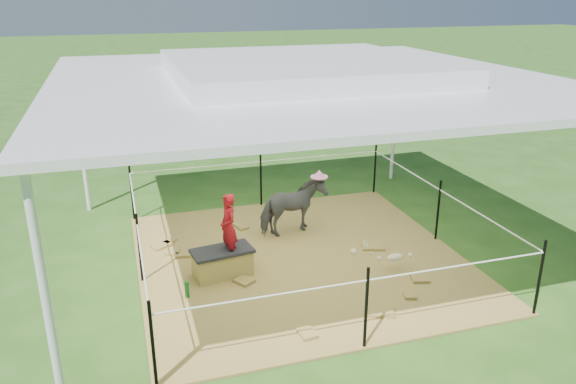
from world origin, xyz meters
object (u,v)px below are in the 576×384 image
object	(u,v)px
woman	(228,220)
picnic_table_far	(349,101)
distant_person	(273,110)
trash_barrel	(341,117)
green_bottle	(187,290)
straw_bale	(223,264)
foal	(395,256)
picnic_table_near	(275,113)
pony	(293,208)

from	to	relation	value
woman	picnic_table_far	xyz separation A→B (m)	(5.87, 9.65, -0.50)
distant_person	trash_barrel	bearing A→B (deg)	149.26
trash_barrel	green_bottle	bearing A→B (deg)	-124.93
straw_bale	foal	size ratio (longest dim) A/B	0.97
foal	picnic_table_near	size ratio (longest dim) A/B	0.40
distant_person	foal	bearing A→B (deg)	83.08
woman	picnic_table_near	distance (m)	8.88
woman	distant_person	xyz separation A→B (m)	(2.80, 7.69, -0.21)
green_bottle	picnic_table_far	distance (m)	12.03
trash_barrel	picnic_table_far	size ratio (longest dim) A/B	0.63
pony	foal	size ratio (longest dim) A/B	1.34
trash_barrel	distant_person	bearing A→B (deg)	152.23
straw_bale	pony	world-z (taller)	pony
woman	trash_barrel	xyz separation A→B (m)	(4.43, 6.83, -0.33)
woman	pony	xyz separation A→B (m)	(1.24, 1.04, -0.36)
straw_bale	picnic_table_far	size ratio (longest dim) A/B	0.48
pony	trash_barrel	size ratio (longest dim) A/B	1.05
straw_bale	picnic_table_far	world-z (taller)	picnic_table_far
picnic_table_near	distant_person	world-z (taller)	distant_person
picnic_table_near	picnic_table_far	world-z (taller)	picnic_table_near
woman	green_bottle	size ratio (longest dim) A/B	4.32
woman	green_bottle	xyz separation A→B (m)	(-0.65, -0.45, -0.70)
green_bottle	trash_barrel	distance (m)	8.89
straw_bale	foal	bearing A→B (deg)	-13.73
picnic_table_far	woman	bearing A→B (deg)	-118.99
picnic_table_far	distant_person	bearing A→B (deg)	-145.18
trash_barrel	distant_person	distance (m)	1.86
straw_bale	picnic_table_far	distance (m)	11.35
straw_bale	distant_person	distance (m)	8.23
distant_person	picnic_table_near	bearing A→B (deg)	-113.19
picnic_table_far	picnic_table_near	bearing A→B (deg)	-152.77
woman	distant_person	distance (m)	8.19
straw_bale	trash_barrel	size ratio (longest dim) A/B	0.76
distant_person	woman	bearing A→B (deg)	67.05
straw_bale	distant_person	xyz separation A→B (m)	(2.90, 7.69, 0.43)
foal	picnic_table_far	size ratio (longest dim) A/B	0.50
straw_bale	green_bottle	xyz separation A→B (m)	(-0.55, -0.45, -0.06)
green_bottle	distant_person	distance (m)	8.86
pony	distant_person	distance (m)	6.84
foal	trash_barrel	xyz separation A→B (m)	(2.21, 7.40, 0.25)
trash_barrel	pony	bearing A→B (deg)	-118.87
green_bottle	picnic_table_near	world-z (taller)	picnic_table_near
straw_bale	picnic_table_near	distance (m)	8.91
woman	foal	bearing A→B (deg)	67.18
picnic_table_far	pony	bearing A→B (deg)	-115.94
green_bottle	foal	bearing A→B (deg)	-2.36
trash_barrel	picnic_table_far	bearing A→B (deg)	63.00
pony	picnic_table_far	xyz separation A→B (m)	(4.63, 8.61, -0.15)
green_bottle	picnic_table_near	xyz separation A→B (m)	(3.68, 8.78, 0.27)
distant_person	green_bottle	bearing A→B (deg)	64.09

